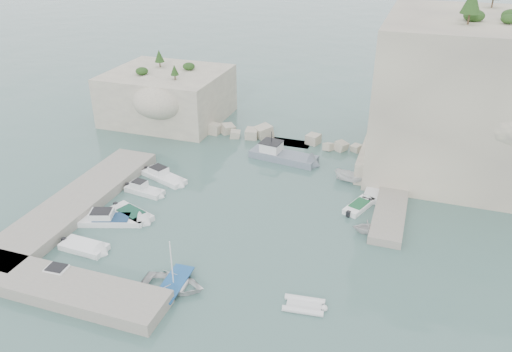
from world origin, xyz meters
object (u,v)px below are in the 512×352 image
(inflatable_dinghy, at_px, (304,307))
(motorboat_f, at_px, (67,281))
(tender_east_b, at_px, (359,208))
(tender_east_c, at_px, (374,193))
(motorboat_e, at_px, (85,249))
(work_boat, at_px, (283,160))
(tender_east_a, at_px, (368,233))
(motorboat_a, at_px, (164,179))
(motorboat_c, at_px, (132,216))
(motorboat_b, at_px, (145,193))
(motorboat_d, at_px, (112,222))
(rowboat, at_px, (174,288))
(tender_east_d, at_px, (351,182))

(inflatable_dinghy, bearing_deg, motorboat_f, -176.60)
(tender_east_b, relative_size, tender_east_c, 0.82)
(motorboat_e, bearing_deg, work_boat, 66.55)
(inflatable_dinghy, relative_size, tender_east_a, 1.18)
(motorboat_a, distance_m, tender_east_c, 23.40)
(tender_east_c, bearing_deg, tender_east_b, 166.71)
(motorboat_a, xyz_separation_m, motorboat_c, (0.71, -8.09, 0.00))
(inflatable_dinghy, height_order, work_boat, work_boat)
(motorboat_a, distance_m, motorboat_c, 8.12)
(work_boat, bearing_deg, motorboat_b, -124.51)
(work_boat, bearing_deg, motorboat_f, -102.24)
(motorboat_d, bearing_deg, motorboat_f, -98.76)
(motorboat_b, relative_size, tender_east_b, 1.07)
(inflatable_dinghy, distance_m, tender_east_b, 16.05)
(motorboat_d, height_order, tender_east_c, motorboat_d)
(motorboat_c, relative_size, tender_east_c, 0.96)
(motorboat_b, distance_m, motorboat_e, 10.83)
(motorboat_b, xyz_separation_m, motorboat_c, (1.17, -4.59, 0.00))
(motorboat_e, height_order, tender_east_b, same)
(motorboat_a, distance_m, motorboat_e, 14.33)
(motorboat_c, distance_m, tender_east_a, 23.07)
(motorboat_a, bearing_deg, rowboat, -39.07)
(motorboat_b, xyz_separation_m, tender_east_d, (20.62, 9.71, 0.00))
(motorboat_a, bearing_deg, tender_east_c, 31.62)
(rowboat, xyz_separation_m, tender_east_c, (13.27, 20.98, 0.00))
(inflatable_dinghy, xyz_separation_m, tender_east_a, (3.25, 11.76, 0.00))
(motorboat_f, bearing_deg, tender_east_c, 42.99)
(motorboat_b, bearing_deg, tender_east_b, 18.83)
(motorboat_b, height_order, tender_east_c, motorboat_b)
(rowboat, bearing_deg, motorboat_a, 27.91)
(motorboat_f, distance_m, inflatable_dinghy, 19.30)
(tender_east_b, bearing_deg, work_boat, 71.71)
(motorboat_e, relative_size, tender_east_a, 1.62)
(motorboat_a, bearing_deg, tender_east_d, 37.57)
(motorboat_d, bearing_deg, motorboat_c, 35.08)
(tender_east_a, xyz_separation_m, work_boat, (-11.95, 12.82, 0.00))
(motorboat_b, xyz_separation_m, rowboat, (10.15, -12.95, 0.00))
(rowboat, bearing_deg, tender_east_a, -48.92)
(motorboat_a, xyz_separation_m, motorboat_b, (-0.47, -3.50, 0.00))
(tender_east_d, bearing_deg, tender_east_a, -153.51)
(motorboat_a, bearing_deg, motorboat_d, -72.34)
(motorboat_f, height_order, tender_east_a, tender_east_a)
(rowboat, distance_m, tender_east_d, 24.96)
(motorboat_e, bearing_deg, motorboat_b, 93.55)
(inflatable_dinghy, bearing_deg, tender_east_b, 77.08)
(motorboat_b, bearing_deg, rowboat, -43.82)
(inflatable_dinghy, distance_m, tender_east_d, 21.43)
(motorboat_f, relative_size, tender_east_d, 1.37)
(motorboat_f, height_order, tender_east_c, motorboat_f)
(rowboat, bearing_deg, motorboat_c, 44.46)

